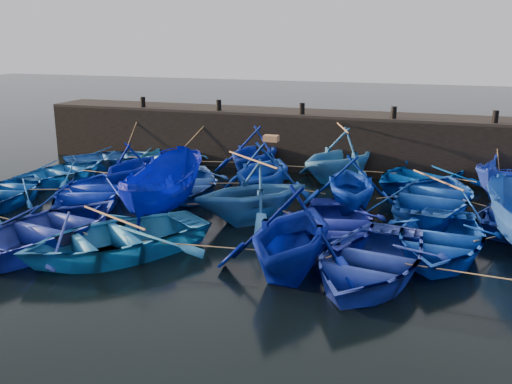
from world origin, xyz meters
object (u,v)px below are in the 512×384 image
(wooden_crate, at_px, (271,138))
(boat_0, at_px, (112,158))
(boat_8, at_px, (188,183))
(boat_13, at_px, (10,190))

(wooden_crate, bearing_deg, boat_0, 161.89)
(boat_8, xyz_separation_m, wooden_crate, (3.22, 0.44, 1.85))
(boat_13, bearing_deg, boat_0, -107.92)
(boat_8, distance_m, boat_13, 6.62)
(boat_0, distance_m, boat_13, 6.25)
(boat_8, bearing_deg, wooden_crate, -18.01)
(boat_0, height_order, boat_13, boat_0)
(boat_0, height_order, boat_8, boat_8)
(boat_8, bearing_deg, boat_0, 123.19)
(wooden_crate, bearing_deg, boat_8, -172.15)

